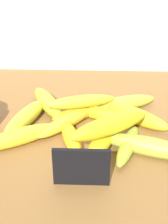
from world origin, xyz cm
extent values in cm
cube|color=brown|center=(0.00, 0.00, 1.50)|extent=(110.00, 76.00, 3.00)
cube|color=black|center=(-5.71, -19.10, 7.20)|extent=(11.00, 0.80, 8.40)
cube|color=#936542|center=(-5.71, -18.30, 3.30)|extent=(9.90, 1.20, 0.60)
ellipsoid|color=yellow|center=(-10.31, 0.88, 4.75)|extent=(15.01, 16.20, 3.51)
ellipsoid|color=gold|center=(4.93, 10.74, 4.96)|extent=(18.37, 9.91, 3.92)
ellipsoid|color=#B0C52C|center=(-16.32, 9.94, 5.19)|extent=(12.15, 17.59, 4.38)
ellipsoid|color=#A1B236|center=(8.85, -9.31, 5.18)|extent=(21.30, 10.58, 4.35)
ellipsoid|color=#9CB62F|center=(4.26, -8.44, 4.69)|extent=(8.26, 15.84, 3.38)
ellipsoid|color=yellow|center=(6.82, 4.07, 5.10)|extent=(18.31, 15.37, 4.19)
ellipsoid|color=yellow|center=(-1.13, -6.81, 5.06)|extent=(10.96, 18.46, 4.13)
ellipsoid|color=yellow|center=(-8.67, -5.95, 4.76)|extent=(7.66, 15.39, 3.53)
ellipsoid|color=yellow|center=(-20.89, 1.83, 5.15)|extent=(10.32, 18.38, 4.30)
ellipsoid|color=#BA951C|center=(-7.41, 5.13, 4.78)|extent=(14.97, 10.14, 3.57)
ellipsoid|color=yellow|center=(-20.87, -6.56, 5.05)|extent=(18.51, 13.14, 4.09)
ellipsoid|color=yellow|center=(-2.31, 5.46, 4.73)|extent=(19.48, 10.47, 3.46)
ellipsoid|color=yellow|center=(-0.26, -7.45, 9.32)|extent=(19.10, 14.47, 4.38)
ellipsoid|color=gold|center=(-7.03, 5.15, 8.22)|extent=(18.25, 7.83, 3.31)
camera|label=1|loc=(-3.56, -64.94, 46.64)|focal=50.03mm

